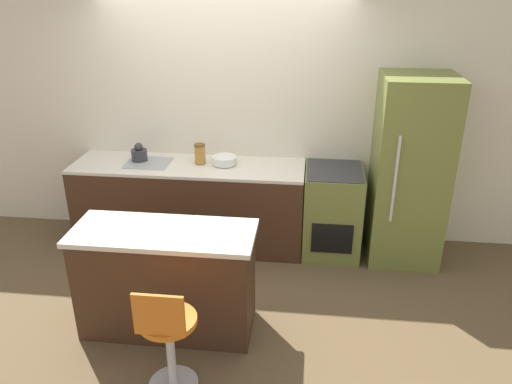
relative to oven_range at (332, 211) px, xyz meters
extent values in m
plane|color=brown|center=(-1.12, -0.35, -0.45)|extent=(14.00, 14.00, 0.00)
cube|color=silver|center=(-1.12, 0.36, 0.85)|extent=(8.00, 0.06, 2.60)
cube|color=#422819|center=(-1.48, 0.00, -0.02)|extent=(2.36, 0.66, 0.86)
cube|color=silver|center=(-1.48, 0.00, 0.43)|extent=(2.36, 0.66, 0.03)
cube|color=#9EA3A8|center=(-1.89, 0.00, 0.44)|extent=(0.44, 0.36, 0.01)
cube|color=#422819|center=(-1.33, -1.39, -0.02)|extent=(1.35, 0.53, 0.85)
cube|color=silver|center=(-1.33, -1.39, 0.42)|extent=(1.41, 0.57, 0.04)
cube|color=olive|center=(0.00, 0.00, 0.00)|extent=(0.57, 0.66, 0.89)
cube|color=black|center=(0.00, -0.33, -0.14)|extent=(0.40, 0.01, 0.31)
cube|color=#333338|center=(0.00, 0.00, 0.44)|extent=(0.54, 0.62, 0.01)
cube|color=olive|center=(0.71, -0.01, 0.47)|extent=(0.68, 0.68, 1.84)
cube|color=silver|center=(0.52, -0.37, 0.52)|extent=(0.02, 0.02, 0.83)
cylinder|color=#B7B7BC|center=(-1.14, -2.03, -0.43)|extent=(0.35, 0.35, 0.02)
cylinder|color=#B7B7BC|center=(-1.14, -2.03, -0.17)|extent=(0.06, 0.06, 0.55)
cylinder|color=orange|center=(-1.14, -2.03, 0.12)|extent=(0.39, 0.39, 0.04)
cube|color=orange|center=(-1.14, -2.20, 0.29)|extent=(0.33, 0.02, 0.30)
cylinder|color=#333338|center=(-1.99, 0.05, 0.51)|extent=(0.16, 0.16, 0.12)
sphere|color=#333338|center=(-1.99, 0.05, 0.59)|extent=(0.09, 0.09, 0.09)
cylinder|color=white|center=(-1.11, 0.05, 0.49)|extent=(0.24, 0.24, 0.08)
cylinder|color=#B77F33|center=(-1.36, 0.05, 0.54)|extent=(0.11, 0.11, 0.18)
cylinder|color=brown|center=(-1.36, 0.05, 0.64)|extent=(0.11, 0.11, 0.02)
camera|label=1|loc=(-0.25, -4.62, 2.24)|focal=35.00mm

